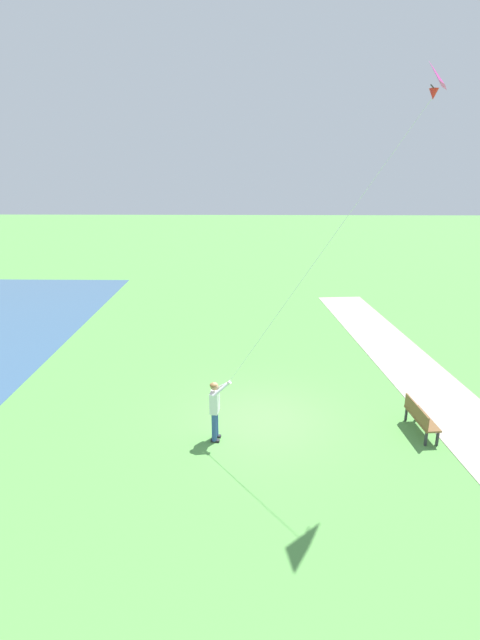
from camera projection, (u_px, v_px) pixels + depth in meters
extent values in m
plane|color=#569947|center=(264.00, 419.00, 14.50)|extent=(120.00, 120.00, 0.00)
cube|color=#232328|center=(217.00, 436.00, 13.54)|extent=(0.25, 0.14, 0.06)
cylinder|color=#2D4C8E|center=(216.00, 423.00, 13.42)|extent=(0.14, 0.14, 0.82)
cube|color=#232328|center=(215.00, 441.00, 13.32)|extent=(0.25, 0.14, 0.06)
cylinder|color=#2D4C8E|center=(214.00, 427.00, 13.19)|extent=(0.14, 0.14, 0.82)
cube|color=white|center=(215.00, 402.00, 13.08)|extent=(0.27, 0.42, 0.60)
sphere|color=tan|center=(214.00, 386.00, 12.94)|extent=(0.22, 0.22, 0.22)
ellipsoid|color=olive|center=(214.00, 385.00, 12.93)|extent=(0.25, 0.25, 0.13)
cylinder|color=white|center=(223.00, 386.00, 13.00)|extent=(0.50, 0.40, 0.43)
cylinder|color=white|center=(222.00, 389.00, 12.83)|extent=(0.55, 0.29, 0.43)
sphere|color=tan|center=(228.00, 383.00, 12.86)|extent=(0.10, 0.10, 0.10)
pyramid|color=#E02D9E|center=(427.00, 76.00, 10.08)|extent=(0.83, 1.16, 0.53)
cone|color=red|center=(433.00, 94.00, 10.12)|extent=(0.27, 0.27, 0.22)
cylinder|color=black|center=(434.00, 88.00, 10.08)|extent=(0.48, 0.95, 0.02)
cylinder|color=silver|center=(319.00, 257.00, 11.49)|extent=(4.39, 0.55, 6.91)
cube|color=brown|center=(422.00, 418.00, 13.65)|extent=(0.58, 1.53, 0.05)
cube|color=brown|center=(416.00, 411.00, 13.57)|extent=(0.18, 1.50, 0.40)
cube|color=#2D2D33|center=(417.00, 414.00, 14.37)|extent=(0.07, 0.07, 0.45)
cube|color=#2D2D33|center=(406.00, 414.00, 14.35)|extent=(0.07, 0.07, 0.45)
cube|color=#2D2D33|center=(437.00, 438.00, 13.10)|extent=(0.07, 0.07, 0.45)
cube|color=#2D2D33|center=(426.00, 438.00, 13.08)|extent=(0.07, 0.07, 0.45)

